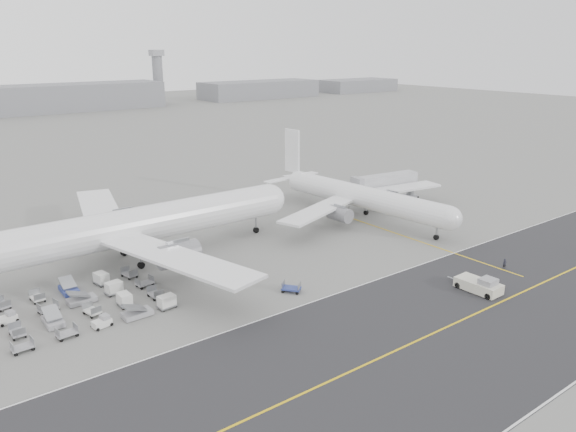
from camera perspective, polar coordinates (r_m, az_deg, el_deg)
ground at (r=80.60m, az=2.21°, el=-7.94°), size 700.00×700.00×0.00m
taxiway at (r=72.73m, az=14.60°, el=-11.43°), size 220.00×59.00×0.03m
horizon_buildings at (r=327.20m, az=-23.85°, el=9.61°), size 520.00×28.00×28.00m
control_tower at (r=353.61m, az=-13.08°, el=13.69°), size 7.00×7.00×31.25m
airliner_a at (r=93.55m, az=-15.59°, el=-1.04°), size 60.50×59.85×20.87m
airliner_b at (r=114.71m, az=7.22°, el=2.04°), size 45.69×46.38×16.00m
pushback_tug at (r=85.47m, az=18.88°, el=-6.67°), size 3.26×8.47×2.41m
jet_bridge at (r=127.29m, az=9.92°, el=3.39°), size 17.62×5.40×6.58m
gse_cluster at (r=81.09m, az=-19.85°, el=-8.85°), size 27.70×22.96×1.90m
stray_dolly at (r=81.26m, az=0.33°, el=-7.71°), size 2.96×3.13×1.65m
ground_crew_a at (r=95.18m, az=21.14°, el=-4.56°), size 0.74×0.63×1.71m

